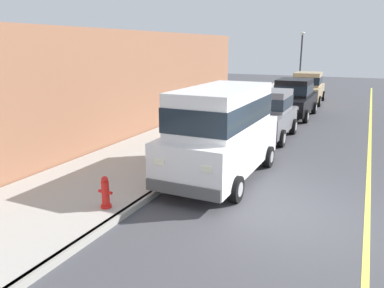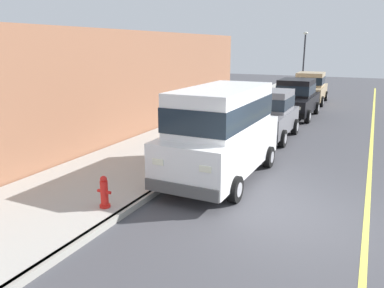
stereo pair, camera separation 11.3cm
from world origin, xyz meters
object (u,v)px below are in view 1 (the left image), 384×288
(fire_hydrant, at_px, (105,193))
(car_grey_hatchback, at_px, (267,113))
(car_tan_sedan, at_px, (307,87))
(car_white_van, at_px, (222,129))
(dog_brown, at_px, (153,153))
(car_black_sedan, at_px, (293,98))
(street_lamp, at_px, (301,54))

(fire_hydrant, bearing_deg, car_grey_hatchback, 80.43)
(car_tan_sedan, bearing_deg, car_white_van, -89.88)
(car_grey_hatchback, height_order, dog_brown, car_grey_hatchback)
(car_grey_hatchback, distance_m, car_black_sedan, 5.11)
(car_tan_sedan, distance_m, dog_brown, 15.86)
(car_white_van, xyz_separation_m, car_tan_sedan, (-0.03, 15.74, -0.41))
(dog_brown, bearing_deg, car_black_sedan, 77.31)
(car_grey_hatchback, height_order, street_lamp, street_lamp)
(car_black_sedan, distance_m, fire_hydrant, 13.77)
(fire_hydrant, height_order, street_lamp, street_lamp)
(car_grey_hatchback, bearing_deg, car_tan_sedan, 90.10)
(dog_brown, xyz_separation_m, fire_hydrant, (0.79, -3.37, 0.05))
(car_grey_hatchback, height_order, fire_hydrant, car_grey_hatchback)
(car_black_sedan, height_order, fire_hydrant, car_black_sedan)
(car_grey_hatchback, xyz_separation_m, fire_hydrant, (-1.44, -8.57, -0.50))
(car_white_van, height_order, car_black_sedan, car_white_van)
(dog_brown, bearing_deg, street_lamp, 87.55)
(car_white_van, xyz_separation_m, car_black_sedan, (0.07, 10.36, -0.41))
(car_white_van, bearing_deg, car_black_sedan, 89.60)
(car_white_van, relative_size, dog_brown, 8.23)
(fire_hydrant, bearing_deg, car_tan_sedan, 85.72)
(car_white_van, xyz_separation_m, street_lamp, (-1.36, 20.80, 1.51))
(car_tan_sedan, bearing_deg, car_grey_hatchback, -89.90)
(fire_hydrant, distance_m, street_lamp, 24.24)
(car_white_van, relative_size, car_tan_sedan, 1.06)
(car_white_van, height_order, dog_brown, car_white_van)
(dog_brown, height_order, street_lamp, street_lamp)
(car_tan_sedan, height_order, street_lamp, street_lamp)
(street_lamp, bearing_deg, car_white_van, -86.26)
(car_white_van, bearing_deg, car_tan_sedan, 90.12)
(car_white_van, height_order, street_lamp, street_lamp)
(car_white_van, height_order, car_grey_hatchback, car_white_van)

